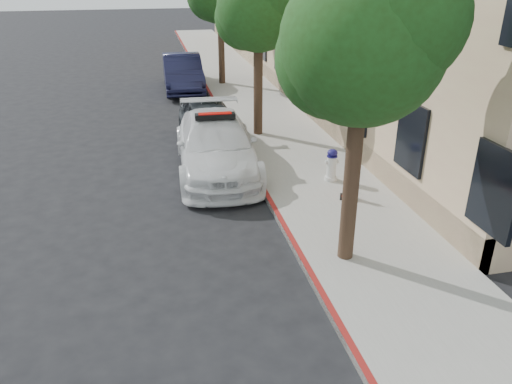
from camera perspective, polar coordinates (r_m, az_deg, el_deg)
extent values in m
plane|color=black|center=(11.30, -7.61, -4.27)|extent=(120.00, 120.00, 0.00)
cube|color=gray|center=(21.03, -0.27, 9.97)|extent=(3.20, 50.00, 0.15)
cube|color=maroon|center=(20.77, -4.49, 9.71)|extent=(0.12, 50.00, 0.15)
cylinder|color=black|center=(9.37, 10.87, 1.41)|extent=(0.30, 0.30, 3.30)
sphere|color=#1B3B13|center=(8.72, 12.19, 16.36)|extent=(2.80, 2.80, 2.80)
sphere|color=#1B3B13|center=(8.58, 15.86, 18.58)|extent=(2.24, 2.24, 2.24)
sphere|color=#1B3B13|center=(8.90, 9.09, 14.80)|extent=(2.10, 2.10, 2.10)
cylinder|color=black|center=(16.69, 0.24, 11.95)|extent=(0.30, 0.30, 3.19)
sphere|color=#1B3B13|center=(16.32, 0.26, 20.18)|extent=(2.60, 2.60, 2.60)
sphere|color=#1B3B13|center=(16.57, -1.24, 19.20)|extent=(1.95, 1.95, 1.95)
cylinder|color=black|center=(24.41, -3.99, 16.25)|extent=(0.30, 0.30, 3.41)
imported|color=white|center=(14.11, -4.58, 5.37)|extent=(2.46, 5.46, 1.55)
cube|color=black|center=(13.86, -4.70, 8.63)|extent=(1.11, 0.34, 0.14)
cube|color=#A50A07|center=(13.84, -4.71, 8.87)|extent=(0.91, 0.27, 0.06)
imported|color=#202428|center=(16.12, -5.28, 7.66)|extent=(1.91, 4.37, 1.47)
imported|color=black|center=(23.97, -8.38, 13.34)|extent=(1.77, 4.89, 1.60)
cylinder|color=silver|center=(13.48, 8.54, 1.58)|extent=(0.33, 0.33, 0.10)
cylinder|color=silver|center=(13.35, 8.63, 2.92)|extent=(0.25, 0.25, 0.57)
ellipsoid|color=navy|center=(13.21, 8.73, 4.46)|extent=(0.27, 0.27, 0.19)
cylinder|color=silver|center=(13.30, 8.66, 3.44)|extent=(0.37, 0.15, 0.10)
cylinder|color=silver|center=(13.30, 8.66, 3.44)|extent=(0.13, 0.20, 0.10)
cube|color=black|center=(12.54, 10.42, -0.57)|extent=(0.48, 0.48, 0.03)
cone|color=#FF3B0D|center=(12.39, 10.54, 0.90)|extent=(0.29, 0.29, 0.68)
cylinder|color=white|center=(12.35, 10.58, 1.38)|extent=(0.15, 0.15, 0.10)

